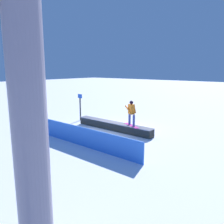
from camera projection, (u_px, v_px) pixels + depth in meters
name	position (u px, v px, depth m)	size (l,w,h in m)	color
ground_plane	(113.00, 130.00, 14.80)	(120.00, 120.00, 0.00)	white
grind_box	(113.00, 126.00, 14.76)	(5.73, 0.64, 0.52)	black
snowboarder	(131.00, 112.00, 13.69)	(1.44, 0.87, 1.52)	#C9298D
safety_fence	(73.00, 134.00, 12.13)	(8.86, 0.06, 0.99)	#3577ED
trail_marker	(80.00, 106.00, 17.33)	(0.40, 0.10, 2.01)	#262628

